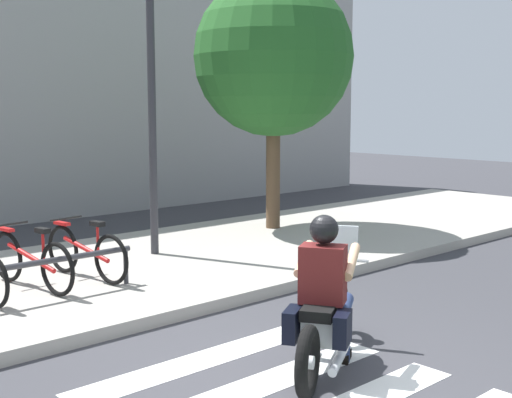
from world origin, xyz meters
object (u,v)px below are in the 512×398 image
bicycle_3 (86,252)px  tree_near_rack (273,57)px  bicycle_2 (31,260)px  street_lamp (151,75)px  rider (324,281)px  motorcycle (326,317)px  bike_rack (21,269)px

bicycle_3 → tree_near_rack: (4.44, 1.09, 2.76)m
bicycle_2 → tree_near_rack: bearing=11.9°
bicycle_3 → street_lamp: bearing=24.2°
street_lamp → tree_near_rack: street_lamp is taller
rider → street_lamp: 5.18m
motorcycle → tree_near_rack: (4.12, 4.95, 2.81)m
motorcycle → bicycle_3: 3.87m
bicycle_3 → street_lamp: 2.89m
motorcycle → bicycle_3: motorcycle is taller
motorcycle → bike_rack: (-1.44, 3.30, 0.10)m
bicycle_2 → bicycle_3: (0.74, -0.00, -0.00)m
motorcycle → bicycle_3: (-0.32, 3.85, 0.05)m
bike_rack → tree_near_rack: 6.40m
rider → bike_rack: size_ratio=0.50×
rider → bicycle_2: size_ratio=0.83×
motorcycle → tree_near_rack: 7.02m
bicycle_2 → tree_near_rack: (5.19, 1.09, 2.75)m
rider → tree_near_rack: bearing=49.9°
bicycle_2 → tree_near_rack: 5.98m
bicycle_2 → tree_near_rack: size_ratio=0.36×
bike_rack → bicycle_2: bearing=56.1°
bike_rack → tree_near_rack: tree_near_rack is taller
tree_near_rack → bicycle_3: bearing=-166.2°
bicycle_3 → bike_rack: bicycle_3 is taller
bicycle_2 → bicycle_3: 0.74m
rider → bicycle_2: rider is taller
motorcycle → street_lamp: 5.28m
street_lamp → rider: bearing=-105.7°
motorcycle → bicycle_2: (-1.07, 3.85, 0.05)m
motorcycle → bicycle_2: 4.00m
bicycle_3 → bike_rack: (-1.12, -0.55, 0.05)m
bicycle_2 → street_lamp: 3.34m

